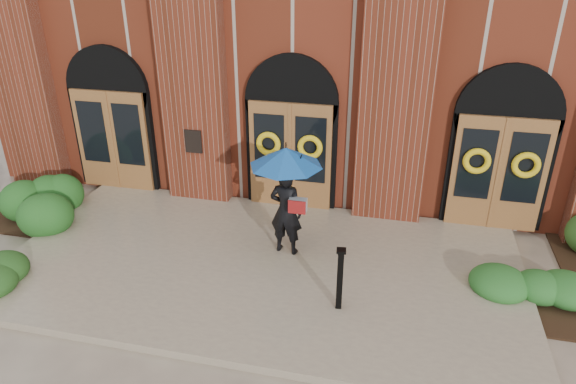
% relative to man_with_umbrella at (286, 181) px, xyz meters
% --- Properties ---
extents(ground, '(90.00, 90.00, 0.00)m').
position_rel_man_with_umbrella_xyz_m(ground, '(-0.39, -0.68, -1.71)').
color(ground, tan).
rests_on(ground, ground).
extents(landing, '(10.00, 5.30, 0.15)m').
position_rel_man_with_umbrella_xyz_m(landing, '(-0.39, -0.53, -1.64)').
color(landing, tan).
rests_on(landing, ground).
extents(church_building, '(16.20, 12.53, 7.00)m').
position_rel_man_with_umbrella_xyz_m(church_building, '(-0.39, 8.10, 1.79)').
color(church_building, maroon).
rests_on(church_building, ground).
extents(man_with_umbrella, '(1.57, 1.57, 2.24)m').
position_rel_man_with_umbrella_xyz_m(man_with_umbrella, '(0.00, 0.00, 0.00)').
color(man_with_umbrella, black).
rests_on(man_with_umbrella, landing).
extents(metal_post, '(0.17, 0.17, 1.16)m').
position_rel_man_with_umbrella_xyz_m(metal_post, '(1.29, -1.55, -0.95)').
color(metal_post, black).
rests_on(metal_post, landing).
extents(hedge_wall_left, '(3.40, 1.36, 0.87)m').
position_rel_man_with_umbrella_xyz_m(hedge_wall_left, '(-6.39, 0.23, -1.28)').
color(hedge_wall_left, '#1F501A').
rests_on(hedge_wall_left, ground).
extents(hedge_front_right, '(1.39, 1.19, 0.49)m').
position_rel_man_with_umbrella_xyz_m(hedge_front_right, '(4.71, -0.68, -1.47)').
color(hedge_front_right, '#235920').
rests_on(hedge_front_right, ground).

